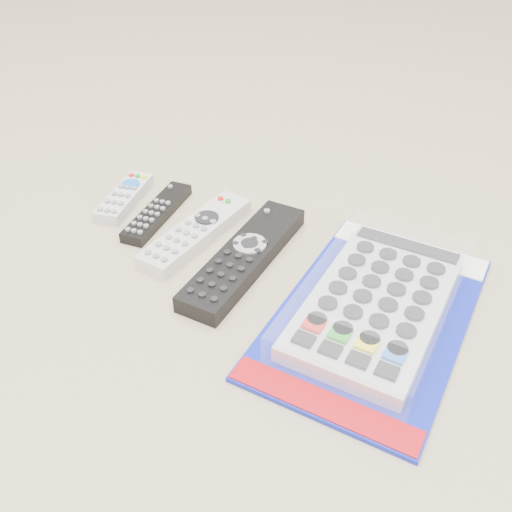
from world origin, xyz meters
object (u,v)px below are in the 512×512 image
at_px(remote_silver_dvd, 196,232).
at_px(jumbo_remote_packaged, 377,302).
at_px(remote_slim_black, 157,212).
at_px(remote_small_grey, 124,197).
at_px(remote_large_black, 245,257).

bearing_deg(remote_silver_dvd, jumbo_remote_packaged, -1.10).
height_order(remote_slim_black, jumbo_remote_packaged, jumbo_remote_packaged).
relative_size(remote_small_grey, remote_slim_black, 0.86).
height_order(remote_silver_dvd, remote_large_black, remote_large_black).
distance_m(remote_silver_dvd, remote_large_black, 0.09).
bearing_deg(remote_small_grey, jumbo_remote_packaged, -20.85).
bearing_deg(remote_silver_dvd, remote_small_grey, 174.45).
bearing_deg(remote_large_black, remote_slim_black, 167.53).
relative_size(remote_slim_black, jumbo_remote_packaged, 0.45).
height_order(remote_small_grey, remote_slim_black, remote_small_grey).
height_order(remote_small_grey, jumbo_remote_packaged, jumbo_remote_packaged).
bearing_deg(remote_slim_black, remote_large_black, -19.63).
bearing_deg(remote_large_black, remote_silver_dvd, 167.57).
relative_size(remote_large_black, jumbo_remote_packaged, 0.71).
distance_m(remote_silver_dvd, jumbo_remote_packaged, 0.28).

